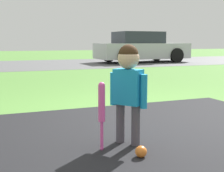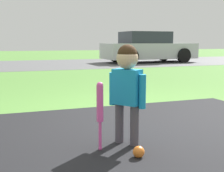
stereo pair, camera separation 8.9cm
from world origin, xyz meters
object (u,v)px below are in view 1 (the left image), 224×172
at_px(child, 128,80).
at_px(parked_car, 141,48).
at_px(sports_ball, 141,152).
at_px(baseball_bat, 102,106).

distance_m(child, parked_car, 11.73).
height_order(child, sports_ball, child).
height_order(child, parked_car, parked_car).
relative_size(baseball_bat, sports_ball, 6.18).
bearing_deg(parked_car, sports_ball, -118.45).
height_order(baseball_bat, parked_car, parked_car).
height_order(sports_ball, parked_car, parked_car).
bearing_deg(parked_car, child, -119.06).
bearing_deg(child, parked_car, 115.62).
xyz_separation_m(baseball_bat, sports_ball, (0.24, -0.29, -0.35)).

